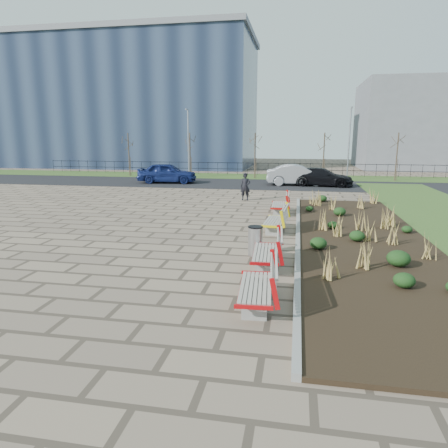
% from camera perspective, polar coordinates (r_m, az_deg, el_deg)
% --- Properties ---
extents(ground, '(120.00, 120.00, 0.00)m').
position_cam_1_polar(ground, '(10.98, -10.68, -7.61)').
color(ground, '#7E6B57').
rests_on(ground, ground).
extents(planting_bed, '(4.50, 18.00, 0.10)m').
position_cam_1_polar(planting_bed, '(15.26, 19.28, -2.22)').
color(planting_bed, black).
rests_on(planting_bed, ground).
extents(planting_curb, '(0.16, 18.00, 0.15)m').
position_cam_1_polar(planting_curb, '(15.05, 10.50, -1.82)').
color(planting_curb, gray).
rests_on(planting_curb, ground).
extents(grass_verge_far, '(80.00, 5.00, 0.04)m').
position_cam_1_polar(grass_verge_far, '(37.98, 4.62, 6.78)').
color(grass_verge_far, '#33511E').
rests_on(grass_verge_far, ground).
extents(road, '(80.00, 7.00, 0.02)m').
position_cam_1_polar(road, '(32.05, 3.52, 5.74)').
color(road, black).
rests_on(road, ground).
extents(bench_a, '(1.03, 2.15, 1.00)m').
position_cam_1_polar(bench_a, '(8.98, 4.56, -8.65)').
color(bench_a, red).
rests_on(bench_a, ground).
extents(bench_b, '(1.00, 2.14, 1.00)m').
position_cam_1_polar(bench_b, '(11.61, 5.98, -3.76)').
color(bench_b, '#B20B10').
rests_on(bench_b, ground).
extents(bench_c, '(1.04, 2.16, 1.00)m').
position_cam_1_polar(bench_c, '(15.99, 7.27, 0.69)').
color(bench_c, yellow).
rests_on(bench_c, ground).
extents(bench_d, '(0.93, 2.11, 1.00)m').
position_cam_1_polar(bench_d, '(19.81, 7.92, 2.93)').
color(bench_d, red).
rests_on(bench_d, ground).
extents(litter_bin, '(0.46, 0.46, 0.92)m').
position_cam_1_polar(litter_bin, '(12.77, 4.48, -2.43)').
color(litter_bin, '#B2B2B7').
rests_on(litter_bin, ground).
extents(pedestrian, '(0.60, 0.40, 1.62)m').
position_cam_1_polar(pedestrian, '(23.72, 3.07, 5.35)').
color(pedestrian, black).
rests_on(pedestrian, ground).
extents(car_blue, '(4.90, 2.38, 1.61)m').
position_cam_1_polar(car_blue, '(32.90, -8.13, 7.24)').
color(car_blue, navy).
rests_on(car_blue, road).
extents(car_silver, '(4.89, 2.00, 1.57)m').
position_cam_1_polar(car_silver, '(31.54, 10.47, 6.90)').
color(car_silver, gray).
rests_on(car_silver, road).
extents(car_black, '(4.92, 2.44, 1.37)m').
position_cam_1_polar(car_black, '(31.46, 13.73, 6.56)').
color(car_black, black).
rests_on(car_black, road).
extents(tree_a, '(1.40, 1.40, 4.00)m').
position_cam_1_polar(tree_a, '(39.45, -13.43, 9.63)').
color(tree_a, '#4C3D2D').
rests_on(tree_a, grass_verge_far).
extents(tree_b, '(1.40, 1.40, 4.00)m').
position_cam_1_polar(tree_b, '(37.45, -4.87, 9.79)').
color(tree_b, '#4C3D2D').
rests_on(tree_b, grass_verge_far).
extents(tree_c, '(1.40, 1.40, 4.00)m').
position_cam_1_polar(tree_c, '(36.35, 4.43, 9.72)').
color(tree_c, '#4C3D2D').
rests_on(tree_c, grass_verge_far).
extents(tree_d, '(1.40, 1.40, 4.00)m').
position_cam_1_polar(tree_d, '(36.21, 14.04, 9.38)').
color(tree_d, '#4C3D2D').
rests_on(tree_d, grass_verge_far).
extents(tree_e, '(1.40, 1.40, 4.00)m').
position_cam_1_polar(tree_e, '(37.06, 23.44, 8.80)').
color(tree_e, '#4C3D2D').
rests_on(tree_e, grass_verge_far).
extents(lamp_west, '(0.24, 0.60, 6.00)m').
position_cam_1_polar(lamp_west, '(36.94, -5.11, 11.30)').
color(lamp_west, gray).
rests_on(lamp_west, grass_verge_far).
extents(lamp_east, '(0.24, 0.60, 6.00)m').
position_cam_1_polar(lamp_east, '(35.86, 17.42, 10.77)').
color(lamp_east, gray).
rests_on(lamp_east, grass_verge_far).
extents(railing_fence, '(44.00, 0.10, 1.20)m').
position_cam_1_polar(railing_fence, '(39.41, 4.86, 7.88)').
color(railing_fence, black).
rests_on(railing_fence, grass_verge_far).
extents(building_glass, '(40.00, 14.00, 15.00)m').
position_cam_1_polar(building_glass, '(56.05, -17.73, 15.71)').
color(building_glass, '#192338').
rests_on(building_glass, ground).
extents(building_grey, '(18.00, 12.00, 10.00)m').
position_cam_1_polar(building_grey, '(54.10, 28.52, 12.30)').
color(building_grey, slate).
rests_on(building_grey, ground).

